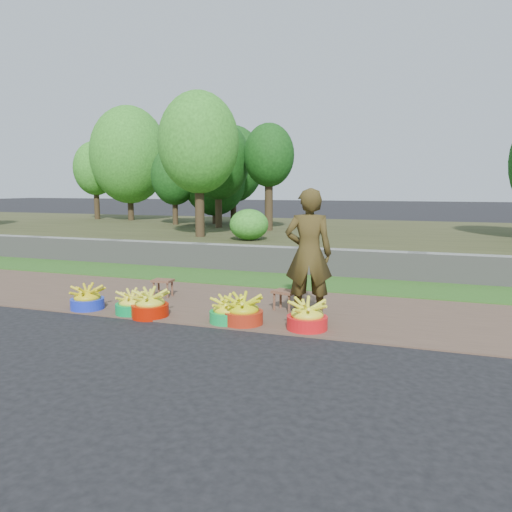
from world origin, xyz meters
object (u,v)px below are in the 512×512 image
(basin_b, at_px, (132,304))
(basin_c, at_px, (150,305))
(stool_left, at_px, (163,283))
(basin_a, at_px, (87,299))
(basin_f, at_px, (307,317))
(stool_right, at_px, (285,295))
(basin_d, at_px, (227,312))
(basin_e, at_px, (243,312))
(vendor_woman, at_px, (309,253))

(basin_b, relative_size, basin_c, 0.89)
(stool_left, bearing_deg, basin_a, -119.60)
(basin_a, relative_size, basin_f, 0.94)
(basin_c, xyz_separation_m, stool_right, (1.64, 0.91, 0.08))
(basin_a, bearing_deg, basin_d, 0.35)
(basin_e, bearing_deg, stool_right, 69.81)
(basin_b, height_order, stool_right, basin_b)
(stool_left, bearing_deg, stool_right, -5.85)
(stool_left, xyz_separation_m, stool_right, (2.09, -0.21, 0.01))
(basin_c, bearing_deg, basin_a, 177.49)
(vendor_woman, bearing_deg, basin_f, 89.45)
(basin_e, distance_m, stool_right, 0.90)
(basin_a, bearing_deg, basin_e, 0.52)
(basin_b, xyz_separation_m, basin_f, (2.47, 0.07, 0.02))
(stool_left, height_order, stool_right, stool_right)
(basin_f, bearing_deg, basin_e, -177.92)
(basin_d, distance_m, basin_f, 1.05)
(basin_a, xyz_separation_m, basin_b, (0.75, -0.01, -0.01))
(basin_c, xyz_separation_m, basin_e, (1.33, 0.07, 0.00))
(vendor_woman, bearing_deg, basin_c, 4.89)
(basin_b, bearing_deg, basin_f, 1.54)
(vendor_woman, bearing_deg, basin_a, -2.00)
(basin_d, bearing_deg, basin_c, -176.92)
(basin_c, distance_m, stool_right, 1.88)
(basin_a, bearing_deg, basin_b, -1.08)
(vendor_woman, bearing_deg, basin_e, 27.26)
(basin_c, relative_size, basin_e, 0.98)
(basin_a, height_order, basin_c, basin_c)
(basin_c, height_order, basin_f, same)
(stool_right, bearing_deg, stool_left, 174.15)
(basin_c, xyz_separation_m, basin_f, (2.16, 0.10, 0.00))
(basin_a, height_order, basin_d, basin_a)
(basin_b, height_order, stool_left, basin_b)
(basin_e, xyz_separation_m, stool_right, (0.31, 0.84, 0.08))
(basin_d, height_order, vendor_woman, vendor_woman)
(basin_d, height_order, stool_right, basin_d)
(stool_right, bearing_deg, basin_b, -155.71)
(basin_d, relative_size, basin_f, 0.92)
(basin_b, bearing_deg, basin_a, 178.92)
(basin_d, bearing_deg, basin_b, -178.90)
(basin_c, relative_size, stool_right, 1.33)
(basin_a, distance_m, basin_f, 3.22)
(basin_b, bearing_deg, vendor_woman, 15.31)
(basin_a, height_order, stool_right, basin_a)
(basin_e, distance_m, stool_left, 2.07)
(basin_f, relative_size, vendor_woman, 0.29)
(basin_c, bearing_deg, basin_f, 2.61)
(basin_a, distance_m, vendor_woman, 3.24)
(basin_c, height_order, vendor_woman, vendor_woman)
(stool_left, height_order, vendor_woman, vendor_woman)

